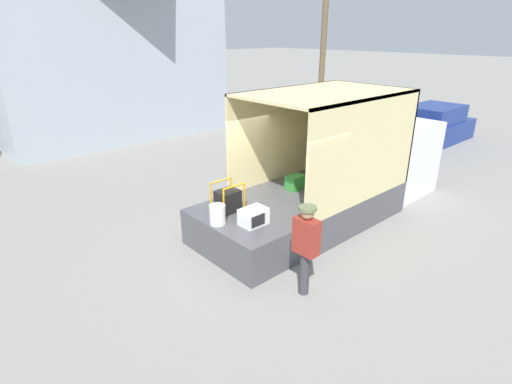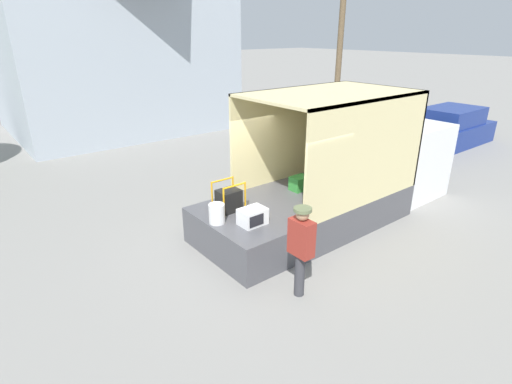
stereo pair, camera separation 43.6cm
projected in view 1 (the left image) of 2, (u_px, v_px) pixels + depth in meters
ground_plane at (262, 242)px, 8.83m from camera, size 160.00×160.00×0.00m
box_truck at (356, 170)px, 10.60m from camera, size 5.88×2.42×3.09m
tailgate_deck at (239, 235)px, 8.26m from camera, size 1.34×2.30×0.80m
microwave at (254, 217)px, 7.79m from camera, size 0.52×0.39×0.33m
portable_generator at (228, 200)px, 8.34m from camera, size 0.58×0.47×0.64m
orange_bucket at (217, 215)px, 7.80m from camera, size 0.32×0.32×0.40m
worker_person at (306, 242)px, 6.74m from camera, size 0.30×0.44×1.68m
pickup_truck_blue at (426, 129)px, 16.24m from camera, size 5.60×1.83×1.51m
house_backdrop at (90, 31)px, 17.63m from camera, size 9.59×8.16×8.55m
utility_pole at (323, 44)px, 19.04m from camera, size 1.80×0.28×7.19m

